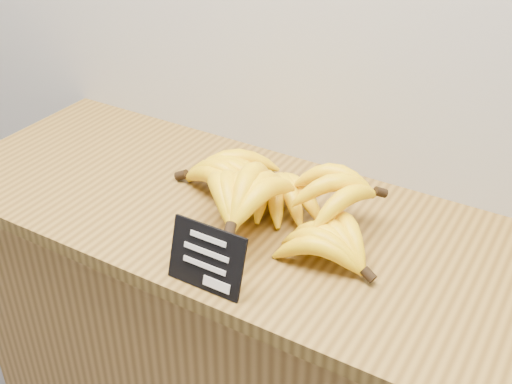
# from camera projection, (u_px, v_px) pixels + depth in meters

# --- Properties ---
(counter_top) EXTENTS (1.46, 0.54, 0.03)m
(counter_top) POSITION_uv_depth(u_px,v_px,m) (269.00, 225.00, 1.28)
(counter_top) COLOR olive
(counter_top) RESTS_ON counter
(chalkboard_sign) EXTENTS (0.14, 0.04, 0.11)m
(chalkboard_sign) POSITION_uv_depth(u_px,v_px,m) (206.00, 258.00, 1.08)
(chalkboard_sign) COLOR black
(chalkboard_sign) RESTS_ON counter_top
(banana_pile) EXTENTS (0.49, 0.36, 0.13)m
(banana_pile) POSITION_uv_depth(u_px,v_px,m) (276.00, 195.00, 1.24)
(banana_pile) COLOR yellow
(banana_pile) RESTS_ON counter_top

